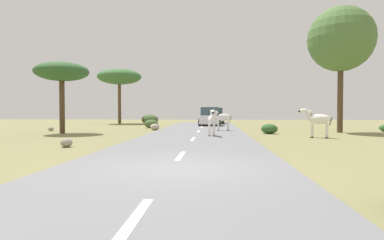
# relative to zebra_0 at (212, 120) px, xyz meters

# --- Properties ---
(ground_plane) EXTENTS (90.00, 90.00, 0.00)m
(ground_plane) POSITION_rel_zebra_0_xyz_m (-0.72, -10.12, -0.93)
(ground_plane) COLOR olive
(road) EXTENTS (6.00, 64.00, 0.05)m
(road) POSITION_rel_zebra_0_xyz_m (-0.91, -10.12, -0.91)
(road) COLOR slate
(road) RESTS_ON ground_plane
(lane_markings) EXTENTS (0.16, 56.00, 0.01)m
(lane_markings) POSITION_rel_zebra_0_xyz_m (-0.91, -11.12, -0.88)
(lane_markings) COLOR silver
(lane_markings) RESTS_ON road
(zebra_0) EXTENTS (0.48, 1.57, 1.48)m
(zebra_0) POSITION_rel_zebra_0_xyz_m (0.00, 0.00, 0.00)
(zebra_0) COLOR silver
(zebra_0) RESTS_ON road
(zebra_1) EXTENTS (1.64, 0.96, 1.64)m
(zebra_1) POSITION_rel_zebra_0_xyz_m (5.67, -0.29, 0.05)
(zebra_1) COLOR silver
(zebra_1) RESTS_ON ground_plane
(zebra_2) EXTENTS (1.63, 0.54, 1.53)m
(zebra_2) POSITION_rel_zebra_0_xyz_m (0.69, 5.06, 0.03)
(zebra_2) COLOR silver
(zebra_2) RESTS_ON road
(car_0) EXTENTS (2.09, 4.38, 1.74)m
(car_0) POSITION_rel_zebra_0_xyz_m (-0.25, 13.17, -0.08)
(car_0) COLOR silver
(car_0) RESTS_ON road
(car_1) EXTENTS (2.04, 4.35, 1.74)m
(car_1) POSITION_rel_zebra_0_xyz_m (0.24, 18.50, -0.08)
(car_1) COLOR #476B38
(car_1) RESTS_ON road
(tree_1) EXTENTS (3.38, 3.38, 4.53)m
(tree_1) POSITION_rel_zebra_0_xyz_m (-9.55, 2.05, 2.95)
(tree_1) COLOR #4C3823
(tree_1) RESTS_ON ground_plane
(tree_2) EXTENTS (4.29, 4.29, 8.35)m
(tree_2) POSITION_rel_zebra_0_xyz_m (8.52, 4.16, 5.24)
(tree_2) COLOR #4C3823
(tree_2) RESTS_ON ground_plane
(tree_3) EXTENTS (4.91, 4.91, 6.15)m
(tree_3) POSITION_rel_zebra_0_xyz_m (-10.51, 18.05, 4.31)
(tree_3) COLOR brown
(tree_3) RESTS_ON ground_plane
(bush_1) EXTENTS (1.04, 0.94, 0.62)m
(bush_1) POSITION_rel_zebra_0_xyz_m (3.62, 2.65, -0.62)
(bush_1) COLOR #2D5628
(bush_1) RESTS_ON ground_plane
(bush_2) EXTENTS (1.76, 1.58, 1.06)m
(bush_2) POSITION_rel_zebra_0_xyz_m (-6.53, 15.51, -0.41)
(bush_2) COLOR #425B2D
(bush_2) RESTS_ON ground_plane
(bush_3) EXTENTS (1.17, 1.05, 0.70)m
(bush_3) POSITION_rel_zebra_0_xyz_m (-5.16, 9.01, -0.58)
(bush_3) COLOR #425B2D
(bush_3) RESTS_ON ground_plane
(rock_0) EXTENTS (0.40, 0.35, 0.29)m
(rock_0) POSITION_rel_zebra_0_xyz_m (-11.63, 4.62, -0.79)
(rock_0) COLOR gray
(rock_0) RESTS_ON ground_plane
(rock_1) EXTENTS (0.71, 0.62, 0.48)m
(rock_1) POSITION_rel_zebra_0_xyz_m (-4.28, 5.93, -0.69)
(rock_1) COLOR #A89E8C
(rock_1) RESTS_ON ground_plane
(rock_2) EXTENTS (0.46, 0.50, 0.36)m
(rock_2) POSITION_rel_zebra_0_xyz_m (-5.75, -5.56, -0.75)
(rock_2) COLOR gray
(rock_2) RESTS_ON ground_plane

